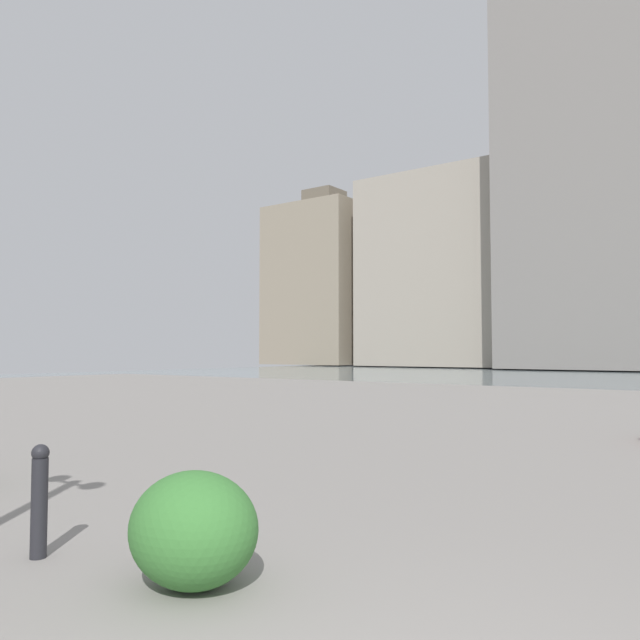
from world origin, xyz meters
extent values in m
cube|color=gray|center=(12.07, -61.62, 19.27)|extent=(15.48, 15.07, 38.54)
cube|color=#9E9384|center=(27.97, -63.28, 10.46)|extent=(17.77, 12.66, 20.92)
cube|color=gray|center=(44.91, -62.64, 9.91)|extent=(12.06, 11.21, 19.83)
cube|color=#62594A|center=(44.91, -62.64, 21.03)|extent=(4.34, 4.03, 2.40)
cylinder|color=#232328|center=(3.55, -1.07, 0.37)|extent=(0.12, 0.12, 0.74)
sphere|color=#232328|center=(3.55, -1.07, 0.78)|extent=(0.13, 0.13, 0.13)
ellipsoid|color=#387533|center=(2.16, -1.34, 0.38)|extent=(0.89, 0.80, 0.76)
camera|label=1|loc=(-0.95, 1.53, 1.55)|focal=34.90mm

